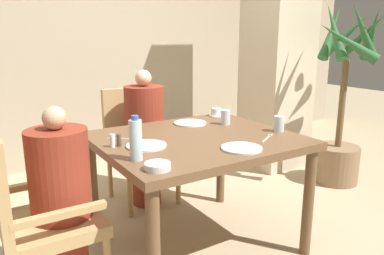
# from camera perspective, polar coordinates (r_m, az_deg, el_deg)

# --- Properties ---
(ground_plane) EXTENTS (16.00, 16.00, 0.00)m
(ground_plane) POSITION_cam_1_polar(r_m,az_deg,el_deg) (2.72, 0.63, -17.34)
(ground_plane) COLOR tan
(wall_back) EXTENTS (8.00, 0.06, 2.80)m
(wall_back) POSITION_cam_1_polar(r_m,az_deg,el_deg) (4.31, -15.61, 13.31)
(wall_back) COLOR tan
(wall_back) RESTS_ON ground_plane
(pillar_stone) EXTENTS (0.58, 0.58, 2.70)m
(pillar_stone) POSITION_cam_1_polar(r_m,az_deg,el_deg) (4.12, 12.99, 12.76)
(pillar_stone) COLOR beige
(pillar_stone) RESTS_ON ground_plane
(dining_table) EXTENTS (1.23, 1.06, 0.77)m
(dining_table) POSITION_cam_1_polar(r_m,az_deg,el_deg) (2.43, 0.67, -3.55)
(dining_table) COLOR brown
(dining_table) RESTS_ON ground_plane
(chair_left_side) EXTENTS (0.51, 0.50, 0.97)m
(chair_left_side) POSITION_cam_1_polar(r_m,az_deg,el_deg) (2.16, -23.02, -11.66)
(chair_left_side) COLOR tan
(chair_left_side) RESTS_ON ground_plane
(diner_in_left_chair) EXTENTS (0.32, 0.32, 1.06)m
(diner_in_left_chair) POSITION_cam_1_polar(r_m,az_deg,el_deg) (2.17, -19.23, -10.41)
(diner_in_left_chair) COLOR maroon
(diner_in_left_chair) RESTS_ON ground_plane
(chair_far_side) EXTENTS (0.50, 0.51, 0.97)m
(chair_far_side) POSITION_cam_1_polar(r_m,az_deg,el_deg) (3.27, -8.21, -2.06)
(chair_far_side) COLOR tan
(chair_far_side) RESTS_ON ground_plane
(diner_in_far_chair) EXTENTS (0.32, 0.32, 1.14)m
(diner_in_far_chair) POSITION_cam_1_polar(r_m,az_deg,el_deg) (3.12, -7.15, -1.47)
(diner_in_far_chair) COLOR maroon
(diner_in_far_chair) RESTS_ON ground_plane
(potted_palm) EXTENTS (0.73, 0.72, 1.71)m
(potted_palm) POSITION_cam_1_polar(r_m,az_deg,el_deg) (3.83, 21.82, 1.53)
(potted_palm) COLOR #896B4C
(potted_palm) RESTS_ON ground_plane
(plate_main_left) EXTENTS (0.24, 0.24, 0.01)m
(plate_main_left) POSITION_cam_1_polar(r_m,az_deg,el_deg) (2.75, -0.27, 0.69)
(plate_main_left) COLOR white
(plate_main_left) RESTS_ON dining_table
(plate_main_right) EXTENTS (0.24, 0.24, 0.01)m
(plate_main_right) POSITION_cam_1_polar(r_m,az_deg,el_deg) (2.21, -6.97, -2.75)
(plate_main_right) COLOR white
(plate_main_right) RESTS_ON dining_table
(plate_dessert_center) EXTENTS (0.24, 0.24, 0.01)m
(plate_dessert_center) POSITION_cam_1_polar(r_m,az_deg,el_deg) (2.17, 7.56, -3.14)
(plate_dessert_center) COLOR white
(plate_dessert_center) RESTS_ON dining_table
(teacup_with_saucer) EXTENTS (0.11, 0.11, 0.06)m
(teacup_with_saucer) POSITION_cam_1_polar(r_m,az_deg,el_deg) (3.02, 3.69, 2.28)
(teacup_with_saucer) COLOR white
(teacup_with_saucer) RESTS_ON dining_table
(bowl_small) EXTENTS (0.13, 0.13, 0.04)m
(bowl_small) POSITION_cam_1_polar(r_m,az_deg,el_deg) (1.83, -5.27, -5.90)
(bowl_small) COLOR white
(bowl_small) RESTS_ON dining_table
(water_bottle) EXTENTS (0.07, 0.07, 0.24)m
(water_bottle) POSITION_cam_1_polar(r_m,az_deg,el_deg) (1.95, -8.57, -1.83)
(water_bottle) COLOR silver
(water_bottle) RESTS_ON dining_table
(glass_tall_near) EXTENTS (0.07, 0.07, 0.11)m
(glass_tall_near) POSITION_cam_1_polar(r_m,az_deg,el_deg) (2.74, 5.10, 1.57)
(glass_tall_near) COLOR silver
(glass_tall_near) RESTS_ON dining_table
(glass_tall_mid) EXTENTS (0.07, 0.07, 0.11)m
(glass_tall_mid) POSITION_cam_1_polar(r_m,az_deg,el_deg) (2.59, 13.11, 0.55)
(glass_tall_mid) COLOR silver
(glass_tall_mid) RESTS_ON dining_table
(salt_shaker) EXTENTS (0.03, 0.03, 0.08)m
(salt_shaker) POSITION_cam_1_polar(r_m,az_deg,el_deg) (2.22, -12.02, -1.99)
(salt_shaker) COLOR white
(salt_shaker) RESTS_ON dining_table
(pepper_shaker) EXTENTS (0.03, 0.03, 0.07)m
(pepper_shaker) POSITION_cam_1_polar(r_m,az_deg,el_deg) (2.24, -11.08, -1.90)
(pepper_shaker) COLOR #4C3D2D
(pepper_shaker) RESTS_ON dining_table
(fork_beside_plate) EXTENTS (0.18, 0.12, 0.00)m
(fork_beside_plate) POSITION_cam_1_polar(r_m,az_deg,el_deg) (2.43, 11.46, -1.50)
(fork_beside_plate) COLOR silver
(fork_beside_plate) RESTS_ON dining_table
(knife_beside_plate) EXTENTS (0.18, 0.14, 0.00)m
(knife_beside_plate) POSITION_cam_1_polar(r_m,az_deg,el_deg) (2.38, -10.03, -1.72)
(knife_beside_plate) COLOR silver
(knife_beside_plate) RESTS_ON dining_table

